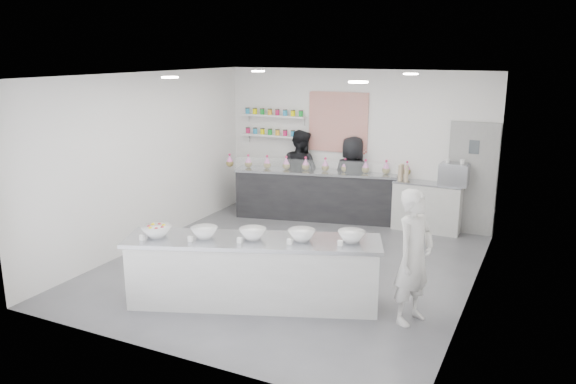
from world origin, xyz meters
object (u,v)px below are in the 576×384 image
Objects in this scene: back_bar at (315,195)px; staff_right at (352,179)px; espresso_ledge at (427,207)px; espresso_machine at (454,175)px; staff_left at (301,172)px; prep_counter at (253,272)px; woman_prep at (414,257)px.

staff_right reaches higher than back_bar.
espresso_machine is at bearing 0.00° from espresso_ledge.
staff_left reaches higher than staff_right.
back_bar is 1.82× the size of staff_left.
staff_left reaches higher than espresso_ledge.
staff_right is (-1.52, 0.07, 0.38)m from espresso_ledge.
back_bar is 0.82m from staff_right.
back_bar is 6.24× the size of espresso_machine.
staff_left is at bearing 85.30° from prep_counter.
espresso_machine is (2.68, 0.18, 0.64)m from back_bar.
prep_counter is at bearing -91.81° from back_bar.
espresso_ledge is at bearing 29.99° from woman_prep.
espresso_machine is 0.29× the size of staff_left.
back_bar is 1.89× the size of staff_right.
prep_counter is 1.97× the size of woman_prep.
back_bar is 2.23m from espresso_ledge.
espresso_ledge is 0.74× the size of staff_right.
espresso_machine is 2.00m from staff_right.
woman_prep is at bearing 124.68° from staff_right.
espresso_machine is at bearing -161.86° from staff_left.
espresso_ledge is 2.45× the size of espresso_machine.
staff_left reaches higher than prep_counter.
staff_right reaches higher than espresso_ledge.
woman_prep is (0.18, -3.77, -0.28)m from espresso_machine.
espresso_machine is 3.78m from woman_prep.
back_bar is 1.87× the size of woman_prep.
back_bar is at bearing 58.92° from woman_prep.
woman_prep is (0.64, -3.77, 0.39)m from espresso_ledge.
espresso_ledge is at bearing -162.08° from staff_left.
prep_counter is 4.29m from staff_right.
prep_counter is 1.98× the size of staff_right.
staff_right is at bearing -160.57° from staff_left.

